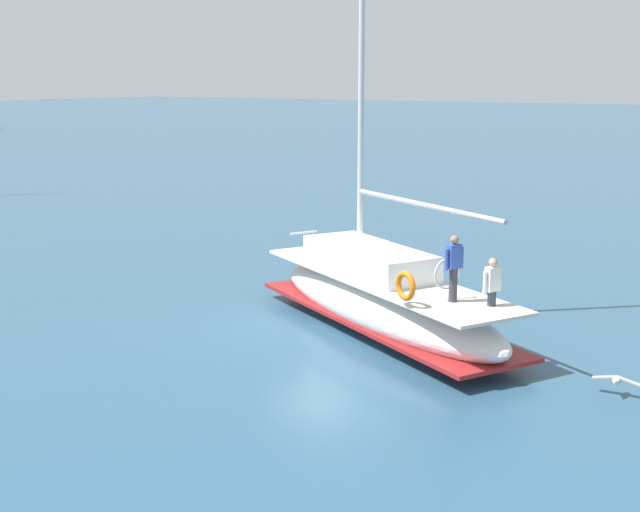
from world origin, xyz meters
name	(u,v)px	position (x,y,z in m)	size (l,w,h in m)	color
ground_plane	(318,321)	(0.00, 0.00, 0.00)	(400.00, 400.00, 0.00)	#284C66
main_sailboat	(382,297)	(0.23, -1.85, 0.91)	(6.55, 9.63, 13.34)	white
seagull	(617,380)	(-1.20, -8.31, 0.36)	(0.47, 1.03, 0.17)	silver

